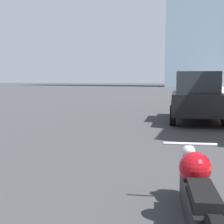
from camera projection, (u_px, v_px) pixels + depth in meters
motorcycle at (198, 197)px, 2.98m from camera, size 0.65×2.39×0.77m
parked_car_black at (196, 97)px, 11.44m from camera, size 2.12×4.39×1.81m
parked_car_yellow at (200, 89)px, 22.43m from camera, size 1.99×4.07×1.82m
parked_car_white at (204, 87)px, 32.19m from camera, size 1.96×4.43×1.69m
parked_car_blue at (202, 86)px, 42.15m from camera, size 2.12×4.28×1.71m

